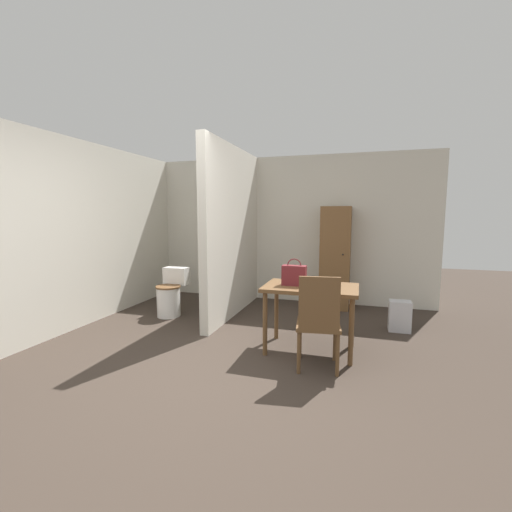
# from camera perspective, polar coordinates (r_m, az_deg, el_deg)

# --- Properties ---
(ground_plane) EXTENTS (16.00, 16.00, 0.00)m
(ground_plane) POSITION_cam_1_polar(r_m,az_deg,el_deg) (3.34, -10.93, -20.15)
(ground_plane) COLOR #382D26
(wall_back) EXTENTS (5.31, 0.12, 2.50)m
(wall_back) POSITION_cam_1_polar(r_m,az_deg,el_deg) (6.10, 3.47, 4.46)
(wall_back) COLOR beige
(wall_back) RESTS_ON ground_plane
(wall_left) EXTENTS (0.12, 4.24, 2.50)m
(wall_left) POSITION_cam_1_polar(r_m,az_deg,el_deg) (5.59, -23.68, 3.65)
(wall_left) COLOR beige
(wall_left) RESTS_ON ground_plane
(partition_wall) EXTENTS (0.12, 2.10, 2.50)m
(partition_wall) POSITION_cam_1_polar(r_m,az_deg,el_deg) (5.15, -3.85, 3.99)
(partition_wall) COLOR beige
(partition_wall) RESTS_ON ground_plane
(dining_table) EXTENTS (1.01, 0.64, 0.74)m
(dining_table) POSITION_cam_1_polar(r_m,az_deg,el_deg) (3.83, 9.08, -6.39)
(dining_table) COLOR brown
(dining_table) RESTS_ON ground_plane
(wooden_chair) EXTENTS (0.47, 0.47, 0.95)m
(wooden_chair) POSITION_cam_1_polar(r_m,az_deg,el_deg) (3.40, 10.37, -10.44)
(wooden_chair) COLOR brown
(wooden_chair) RESTS_ON ground_plane
(toilet) EXTENTS (0.37, 0.51, 0.70)m
(toilet) POSITION_cam_1_polar(r_m,az_deg,el_deg) (5.34, -14.06, -6.26)
(toilet) COLOR white
(toilet) RESTS_ON ground_plane
(handbag) EXTENTS (0.26, 0.11, 0.30)m
(handbag) POSITION_cam_1_polar(r_m,az_deg,el_deg) (3.79, 6.37, -3.17)
(handbag) COLOR maroon
(handbag) RESTS_ON dining_table
(wooden_cabinet) EXTENTS (0.47, 0.48, 1.64)m
(wooden_cabinet) POSITION_cam_1_polar(r_m,az_deg,el_deg) (5.67, 13.08, -0.27)
(wooden_cabinet) COLOR brown
(wooden_cabinet) RESTS_ON ground_plane
(space_heater) EXTENTS (0.27, 0.20, 0.40)m
(space_heater) POSITION_cam_1_polar(r_m,az_deg,el_deg) (4.89, 22.83, -9.20)
(space_heater) COLOR #BCBCC1
(space_heater) RESTS_ON ground_plane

